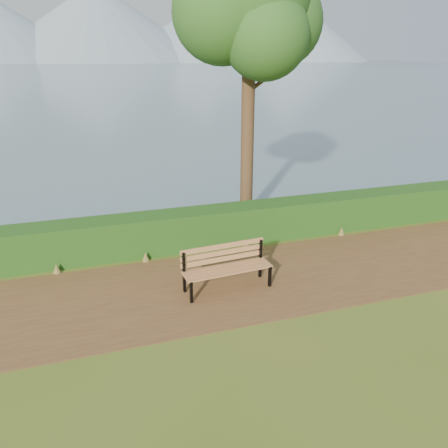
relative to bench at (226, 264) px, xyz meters
name	(u,v)px	position (x,y,z in m)	size (l,w,h in m)	color
ground	(211,294)	(-0.40, -0.18, -0.57)	(140.00, 140.00, 0.00)	#455F1B
path	(207,287)	(-0.40, 0.12, -0.56)	(40.00, 3.40, 0.01)	brown
hedge	(183,230)	(-0.40, 2.42, -0.07)	(32.00, 0.85, 1.00)	#163F12
water	(80,65)	(-0.40, 259.82, -0.56)	(700.00, 510.00, 0.00)	#496276
mountains	(62,26)	(-9.57, 405.87, 27.13)	(585.00, 190.00, 70.00)	gray
bench	(226,264)	(0.00, 0.00, 0.00)	(2.00, 0.73, 0.98)	black
tree	(250,6)	(1.90, 3.83, 5.48)	(4.22, 3.50, 8.13)	#3E2B19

